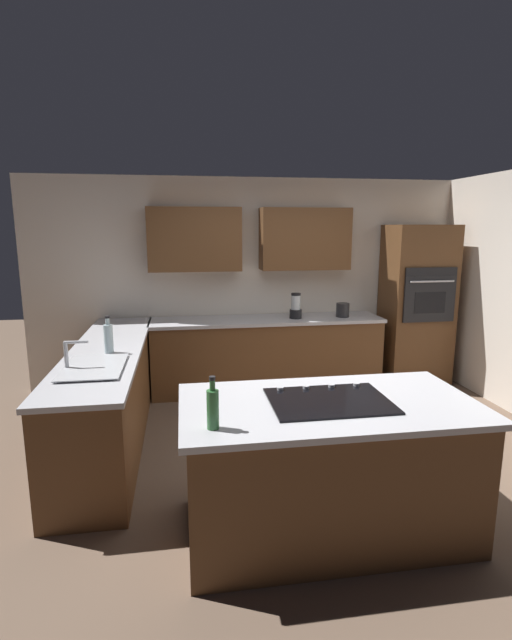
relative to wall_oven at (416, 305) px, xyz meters
name	(u,v)px	position (x,y,z in m)	size (l,w,h in m)	color
ground_plane	(311,451)	(1.85, 1.72, -1.02)	(14.00, 14.00, 0.00)	brown
wall_back	(265,271)	(1.92, -0.33, 0.43)	(6.00, 0.44, 2.60)	silver
lower_cabinets_back	(267,355)	(1.95, 0.00, -0.59)	(2.80, 0.60, 0.86)	brown
countertop_back	(267,320)	(1.95, 0.00, -0.14)	(2.84, 0.64, 0.04)	#B2B2B7
lower_cabinets_side	(110,396)	(3.67, 1.17, -0.59)	(0.60, 2.90, 0.86)	brown
countertop_side	(107,350)	(3.67, 1.17, -0.14)	(0.64, 2.94, 0.04)	#B2B2B7
island_base	(327,469)	(2.06, 2.81, -0.59)	(1.82, 0.93, 0.86)	brown
island_top	(329,405)	(2.06, 2.81, -0.14)	(1.90, 1.01, 0.04)	#B2B2B7
wall_oven	(416,305)	(0.00, 0.00, 0.00)	(0.80, 0.66, 2.03)	brown
sink_unit	(93,366)	(3.68, 1.83, -0.10)	(0.46, 0.70, 0.23)	#515456
cooktop	(329,400)	(2.06, 2.81, -0.11)	(0.76, 0.56, 0.03)	black
blender	(296,308)	(1.60, 0.04, 0.02)	(0.15, 0.15, 0.31)	black
kettle	(343,310)	(1.00, 0.04, -0.03)	(0.16, 0.16, 0.17)	#262628
dish_soap_bottle	(109,338)	(3.62, 1.35, 0.02)	(0.08, 0.08, 0.33)	silver
oil_bottle	(213,408)	(2.82, 3.10, 0.01)	(0.07, 0.07, 0.30)	#336B38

